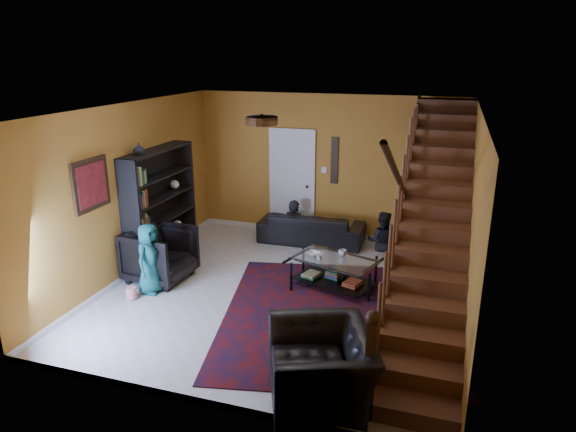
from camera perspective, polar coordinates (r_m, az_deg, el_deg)
name	(u,v)px	position (r m, az deg, el deg)	size (l,w,h in m)	color
floor	(283,293)	(7.98, -0.58, -8.60)	(5.50, 5.50, 0.00)	beige
room	(237,250)	(9.54, -5.69, -3.79)	(5.50, 5.50, 5.50)	#AD6626
staircase	(433,221)	(7.11, 15.83, -0.50)	(0.95, 5.02, 3.18)	brown
bookshelf	(161,209)	(9.10, -13.91, 0.79)	(0.35, 1.80, 2.00)	black
door	(292,184)	(10.27, 0.46, 3.61)	(0.82, 0.05, 2.05)	silver
framed_picture	(91,184)	(7.81, -21.05, 3.29)	(0.04, 0.74, 0.74)	maroon
wall_hanging	(334,160)	(9.94, 5.19, 6.16)	(0.14, 0.03, 0.90)	black
ceiling_fixture	(262,121)	(6.44, -2.93, 10.54)	(0.40, 0.40, 0.10)	#3F2814
rug	(335,316)	(7.37, 5.25, -10.99)	(3.09, 3.53, 0.02)	#4C0D0D
sofa	(311,228)	(9.95, 2.62, -1.29)	(2.01, 0.78, 0.59)	black
armchair_left	(160,254)	(8.54, -14.03, -4.15)	(0.93, 0.95, 0.87)	black
armchair_right	(321,367)	(5.64, 3.67, -16.43)	(1.19, 1.04, 0.78)	black
person_adult_a	(294,230)	(10.13, 0.67, -1.61)	(0.46, 0.30, 1.25)	black
person_adult_b	(382,242)	(9.81, 10.40, -2.81)	(0.57, 0.45, 1.18)	black
person_child	(149,258)	(8.09, -15.14, -4.58)	(0.54, 0.35, 1.11)	#1C6B66
coffee_table	(334,271)	(8.09, 5.16, -6.11)	(1.43, 1.10, 0.48)	black
cup_a	(343,253)	(8.12, 6.08, -4.10)	(0.13, 0.13, 0.10)	#999999
cup_b	(319,257)	(7.95, 3.48, -4.57)	(0.10, 0.10, 0.09)	#999999
bowl	(314,254)	(8.12, 2.88, -4.22)	(0.20, 0.20, 0.05)	#999999
vase	(139,149)	(8.43, -16.25, 7.18)	(0.18, 0.18, 0.19)	#999999
popcorn_bucket	(131,293)	(8.10, -17.02, -8.16)	(0.16, 0.16, 0.18)	red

